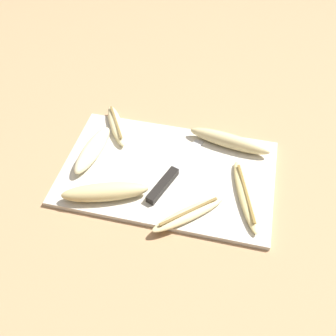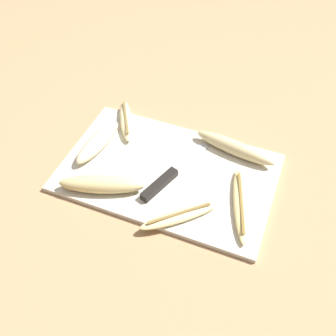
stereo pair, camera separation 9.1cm
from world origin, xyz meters
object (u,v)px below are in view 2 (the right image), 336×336
object	(u,v)px
banana_soft_right	(126,120)
knife	(164,179)
banana_spotted_left	(102,184)
banana_pale_long	(98,142)
banana_ripe_center	(179,216)
banana_golden_short	(241,204)
banana_mellow_near	(235,148)

from	to	relation	value
banana_soft_right	knife	bearing A→B (deg)	-41.18
knife	banana_spotted_left	xyz separation A→B (m)	(-0.12, -0.07, 0.01)
knife	banana_soft_right	size ratio (longest dim) A/B	1.48
banana_soft_right	banana_pale_long	xyz separation A→B (m)	(-0.03, -0.10, 0.01)
banana_soft_right	banana_ripe_center	xyz separation A→B (m)	(0.23, -0.23, -0.00)
banana_soft_right	banana_pale_long	distance (m)	0.11
knife	banana_soft_right	bearing A→B (deg)	158.05
banana_golden_short	banana_ripe_center	distance (m)	0.14
banana_golden_short	banana_spotted_left	bearing A→B (deg)	-167.03
banana_pale_long	banana_soft_right	bearing A→B (deg)	76.10
knife	banana_pale_long	bearing A→B (deg)	-173.09
banana_mellow_near	banana_spotted_left	bearing A→B (deg)	-137.84
banana_golden_short	banana_soft_right	bearing A→B (deg)	156.57
banana_mellow_near	banana_ripe_center	bearing A→B (deg)	-103.77
knife	banana_spotted_left	bearing A→B (deg)	-128.91
banana_pale_long	banana_golden_short	xyz separation A→B (m)	(0.37, -0.05, -0.01)
knife	banana_soft_right	world-z (taller)	banana_soft_right
banana_pale_long	banana_spotted_left	distance (m)	0.14
banana_pale_long	banana_ripe_center	size ratio (longest dim) A/B	1.10
banana_pale_long	banana_ripe_center	world-z (taller)	banana_pale_long
banana_mellow_near	banana_golden_short	distance (m)	0.16
banana_soft_right	banana_spotted_left	distance (m)	0.22
knife	banana_spotted_left	size ratio (longest dim) A/B	1.16
banana_mellow_near	banana_spotted_left	distance (m)	0.33
banana_ripe_center	banana_mellow_near	bearing A→B (deg)	76.23
banana_golden_short	knife	bearing A→B (deg)	178.38
knife	banana_mellow_near	distance (m)	0.19
banana_pale_long	banana_spotted_left	world-z (taller)	banana_spotted_left
banana_ripe_center	banana_soft_right	bearing A→B (deg)	135.78
knife	banana_golden_short	distance (m)	0.18
knife	banana_ripe_center	size ratio (longest dim) A/B	1.48
knife	banana_ripe_center	bearing A→B (deg)	-31.27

